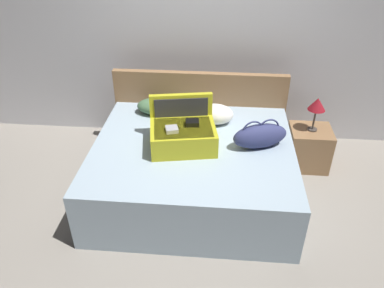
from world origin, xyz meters
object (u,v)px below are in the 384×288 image
object	(u,v)px
duffel_bag	(260,136)
pillow_near_headboard	(215,114)
nightstand	(308,148)
hard_case_large	(183,133)
bed	(193,170)
table_lamp	(317,105)
pillow_center_head	(158,106)

from	to	relation	value
duffel_bag	pillow_near_headboard	size ratio (longest dim) A/B	1.46
nightstand	pillow_near_headboard	bearing A→B (deg)	-172.76
hard_case_large	duffel_bag	size ratio (longest dim) A/B	1.20
bed	nightstand	distance (m)	1.37
hard_case_large	nightstand	world-z (taller)	hard_case_large
table_lamp	nightstand	bearing A→B (deg)	0.00
pillow_near_headboard	pillow_center_head	size ratio (longest dim) A/B	0.86
pillow_near_headboard	table_lamp	bearing A→B (deg)	7.24
duffel_bag	hard_case_large	bearing A→B (deg)	-176.98
pillow_near_headboard	nightstand	size ratio (longest dim) A/B	0.83
hard_case_large	pillow_center_head	world-z (taller)	hard_case_large
hard_case_large	nightstand	xyz separation A→B (m)	(1.33, 0.59, -0.48)
duffel_bag	pillow_center_head	size ratio (longest dim) A/B	1.25
pillow_near_headboard	pillow_center_head	distance (m)	0.65
pillow_near_headboard	nightstand	xyz separation A→B (m)	(1.05, 0.13, -0.45)
pillow_center_head	nightstand	world-z (taller)	pillow_center_head
duffel_bag	nightstand	xyz separation A→B (m)	(0.61, 0.56, -0.47)
duffel_bag	pillow_center_head	xyz separation A→B (m)	(-1.06, 0.58, -0.04)
table_lamp	bed	bearing A→B (deg)	-154.39
pillow_near_headboard	bed	bearing A→B (deg)	-112.18
bed	table_lamp	xyz separation A→B (m)	(1.24, 0.59, 0.47)
duffel_bag	table_lamp	size ratio (longest dim) A/B	1.49
hard_case_large	pillow_near_headboard	size ratio (longest dim) A/B	1.75
pillow_near_headboard	duffel_bag	bearing A→B (deg)	-44.09
pillow_center_head	pillow_near_headboard	bearing A→B (deg)	-14.13
pillow_center_head	table_lamp	distance (m)	1.68
hard_case_large	pillow_center_head	distance (m)	0.71
bed	hard_case_large	xyz separation A→B (m)	(-0.10, 0.00, 0.42)
hard_case_large	pillow_near_headboard	xyz separation A→B (m)	(0.28, 0.46, -0.03)
bed	hard_case_large	distance (m)	0.43
table_lamp	pillow_near_headboard	bearing A→B (deg)	-172.76
table_lamp	hard_case_large	bearing A→B (deg)	-156.04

